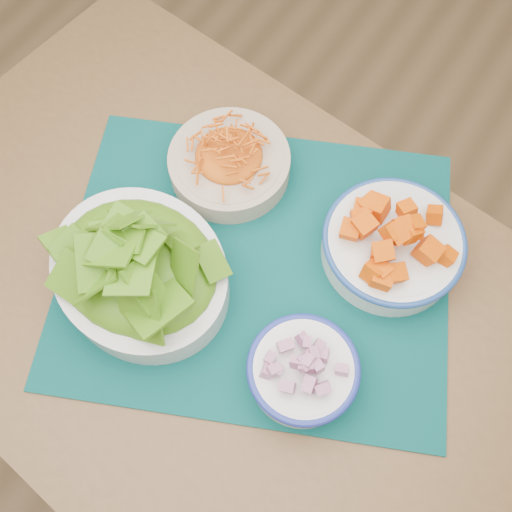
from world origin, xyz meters
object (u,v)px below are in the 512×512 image
Objects in this scene: squash_bowl at (394,240)px; lettuce_bowl at (137,264)px; carrot_bowl at (229,160)px; table at (215,304)px; placemat at (256,264)px; onion_bowl at (303,369)px.

lettuce_bowl reaches higher than squash_bowl.
squash_bowl is (0.29, 0.01, 0.01)m from carrot_bowl.
table is at bearing 46.90° from lettuce_bowl.
onion_bowl is at bearing -61.19° from placemat.
lettuce_bowl is at bearing -161.88° from placemat.
placemat is at bearing 143.00° from onion_bowl.
carrot_bowl is at bearing 121.00° from table.
placemat is 2.58× the size of carrot_bowl.
table is 0.32m from squash_bowl.
table is 2.01× the size of placemat.
onion_bowl is at bearing 14.27° from lettuce_bowl.
squash_bowl is at bearing 86.23° from onion_bowl.
squash_bowl is at bearing 48.40° from table.
lettuce_bowl is (-0.29, -0.24, 0.02)m from squash_bowl.
lettuce_bowl is (-0.08, -0.05, 0.18)m from table.
squash_bowl is (0.21, 0.19, 0.16)m from table.
squash_bowl is (0.16, 0.13, 0.05)m from placemat.
placemat is 3.63× the size of onion_bowl.
lettuce_bowl is at bearing -140.23° from squash_bowl.
lettuce_bowl reaches higher than onion_bowl.
carrot_bowl is at bearing 103.27° from lettuce_bowl.
carrot_bowl is 0.29m from squash_bowl.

